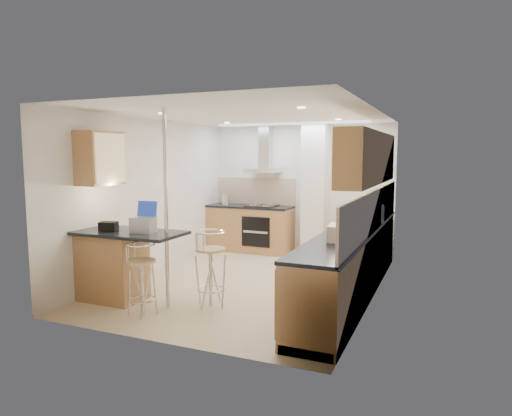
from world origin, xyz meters
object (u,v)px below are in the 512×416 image
at_px(laptop, 143,225).
at_px(bar_stool_near, 142,279).
at_px(microwave, 370,213).
at_px(bread_bin, 341,233).
at_px(bar_stool_end, 211,268).

xyz_separation_m(laptop, bar_stool_near, (0.24, -0.37, -0.59)).
xyz_separation_m(microwave, bread_bin, (-0.06, -1.68, -0.05)).
bearing_deg(bread_bin, laptop, -173.58).
xyz_separation_m(laptop, bar_stool_end, (0.83, 0.26, -0.55)).
distance_m(laptop, bread_bin, 2.48).
bearing_deg(microwave, bar_stool_end, 118.15).
relative_size(bar_stool_near, bar_stool_end, 0.91).
height_order(microwave, bar_stool_end, microwave).
bearing_deg(laptop, bar_stool_near, -64.41).
distance_m(bar_stool_end, bread_bin, 1.70).
xyz_separation_m(microwave, laptop, (-2.49, -2.19, -0.02)).
height_order(laptop, bar_stool_near, laptop).
relative_size(laptop, bar_stool_near, 0.32).
distance_m(microwave, bar_stool_near, 3.47).
relative_size(laptop, bar_stool_end, 0.29).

